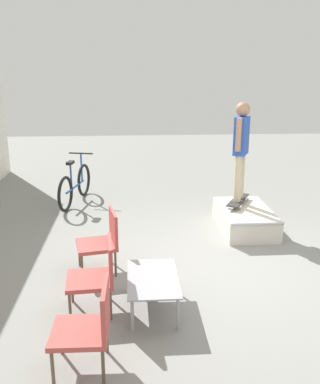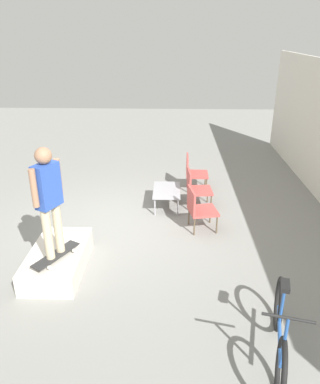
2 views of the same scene
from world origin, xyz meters
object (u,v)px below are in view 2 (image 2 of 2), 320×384
Objects in this scene: coffee_table at (167,192)px; patio_chair_center at (196,187)px; patio_chair_left at (193,171)px; patio_chair_right at (199,207)px; person_skater at (48,195)px; skateboard_on_ramp at (56,255)px; bicycle at (280,332)px; skate_ramp_box at (58,260)px.

coffee_table is 0.64m from patio_chair_center.
patio_chair_center is (1.00, 0.00, 0.00)m from patio_chair_left.
patio_chair_right is at bearing 175.61° from patio_chair_center.
patio_chair_center is (-2.67, 2.27, -0.98)m from person_skater.
patio_chair_right is at bearing 154.57° from skateboard_on_ramp.
person_skater reaches higher than bicycle.
patio_chair_left reaches higher than skate_ramp_box.
patio_chair_left is at bearing -11.16° from patio_chair_right.
coffee_table is 4.32m from bicycle.
coffee_table is (-2.68, 1.64, -1.09)m from person_skater.
skateboard_on_ramp is at bearing 135.19° from patio_chair_center.
patio_chair_left is 1.00m from patio_chair_center.
patio_chair_left reaches higher than coffee_table.
bicycle is (1.42, 3.02, -0.07)m from skateboard_on_ramp.
skate_ramp_box is 1.29m from person_skater.
bicycle is at bearing 18.60° from coffee_table.
skateboard_on_ramp is (0.25, 0.07, 0.26)m from skate_ramp_box.
patio_chair_left is 0.49× the size of bicycle.
patio_chair_right reaches higher than skate_ramp_box.
bicycle reaches higher than patio_chair_right.
skate_ramp_box is at bearing -138.16° from person_skater.
patio_chair_left is (-3.42, 2.34, 0.29)m from skate_ramp_box.
skate_ramp_box is at bearing 131.55° from patio_chair_center.
skate_ramp_box is 2.76m from patio_chair_right.
bicycle is (1.42, 3.02, -1.07)m from person_skater.
person_skater reaches higher than skateboard_on_ramp.
skate_ramp_box is 0.37m from skateboard_on_ramp.
patio_chair_left is 1.00× the size of patio_chair_right.
person_skater reaches higher than coffee_table.
skate_ramp_box is 0.85× the size of bicycle.
patio_chair_left and patio_chair_right have the same top height.
bicycle reaches higher than skateboard_on_ramp.
patio_chair_right is at bearing 121.34° from skate_ramp_box.
skate_ramp_box is 3.38m from patio_chair_center.
skate_ramp_box is 2.98m from coffee_table.
patio_chair_left is 5.15m from bicycle.
coffee_table is at bearing 148.88° from patio_chair_left.
skateboard_on_ramp is 3.34m from bicycle.
coffee_table is 1.14× the size of patio_chair_center.
skate_ramp_box is 1.74× the size of patio_chair_center.
coffee_table is (-2.43, 1.72, 0.17)m from skate_ramp_box.
patio_chair_left and patio_chair_center have the same top height.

